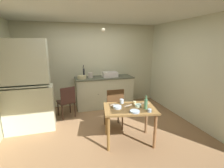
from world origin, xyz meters
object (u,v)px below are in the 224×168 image
Objects in this scene: serving_bowl_wide at (135,111)px; glass_bottle at (146,104)px; mixing_bowl_counter at (82,77)px; chair_by_counter at (67,101)px; teacup_cream at (149,110)px; chair_far_side at (114,108)px; sink_basin at (110,74)px; hutch_cabinet at (28,90)px; dining_table at (129,113)px; hand_pump at (84,72)px.

glass_bottle is (0.26, 0.09, 0.09)m from serving_bowl_wide.
mixing_bowl_counter is at bearing 114.44° from glass_bottle.
chair_by_counter reaches higher than teacup_cream.
glass_bottle is (1.44, -1.65, 0.37)m from chair_by_counter.
glass_bottle is (0.00, 0.15, 0.08)m from teacup_cream.
glass_bottle is at bearing 19.20° from serving_bowl_wide.
chair_far_side reaches higher than teacup_cream.
sink_basin is at bearing 92.48° from teacup_cream.
chair_far_side is at bearing 100.45° from serving_bowl_wide.
mixing_bowl_counter is at bearing 36.21° from hutch_cabinet.
glass_bottle is (0.41, -0.71, 0.32)m from chair_far_side.
chair_by_counter is at bearing 123.95° from serving_bowl_wide.
hutch_cabinet is at bearing 165.25° from chair_far_side.
chair_by_counter is at bearing 137.42° from chair_far_side.
chair_by_counter reaches higher than dining_table.
sink_basin is 1.13× the size of hand_pump.
teacup_cream is (0.26, -0.06, 0.01)m from serving_bowl_wide.
hand_pump reaches higher than mixing_bowl_counter.
chair_far_side is 0.98m from teacup_cream.
hand_pump is at bearing 110.58° from teacup_cream.
hand_pump is 1.02m from chair_by_counter.
teacup_cream is at bearing -91.10° from glass_bottle.
glass_bottle reaches higher than dining_table.
sink_basin is 0.40× the size of dining_table.
dining_table is 0.27m from serving_bowl_wide.
mixing_bowl_counter is 0.26× the size of chair_far_side.
sink_basin is 1.67× the size of glass_bottle.
mixing_bowl_counter is 0.96× the size of glass_bottle.
glass_bottle is at bearing -59.80° from chair_far_side.
hutch_cabinet is at bearing -143.79° from mixing_bowl_counter.
sink_basin is at bearing 85.94° from serving_bowl_wide.
sink_basin is at bearing -3.27° from hand_pump.
hand_pump is 1.48× the size of glass_bottle.
sink_basin is 2.19m from glass_bottle.
chair_by_counter is 2.22m from glass_bottle.
mixing_bowl_counter is (-0.07, -0.10, -0.12)m from hand_pump.
hutch_cabinet is 8.05× the size of mixing_bowl_counter.
chair_far_side is (1.83, -0.48, -0.45)m from hutch_cabinet.
chair_far_side is at bearing -68.66° from mixing_bowl_counter.
chair_far_side is at bearing 115.42° from teacup_cream.
hand_pump is 0.40× the size of chair_far_side.
mixing_bowl_counter is 2.48m from teacup_cream.
hand_pump is 1.54× the size of mixing_bowl_counter.
hand_pump is 0.46× the size of chair_by_counter.
mixing_bowl_counter reaches higher than chair_by_counter.
mixing_bowl_counter is (1.28, 0.94, 0.03)m from hutch_cabinet.
hutch_cabinet is at bearing -150.26° from chair_by_counter.
glass_bottle is at bearing -65.56° from mixing_bowl_counter.
teacup_cream is at bearing -69.42° from hand_pump.
hutch_cabinet reaches higher than dining_table.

